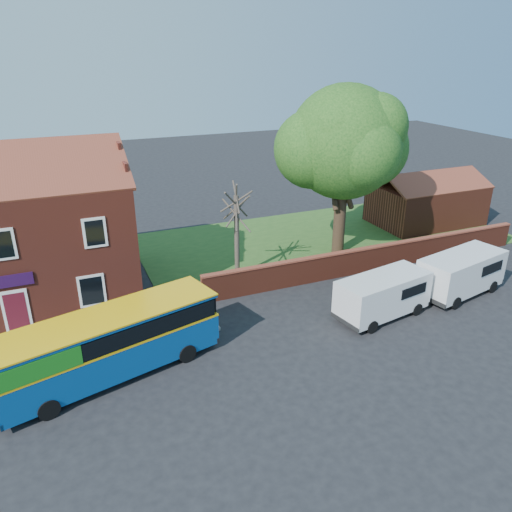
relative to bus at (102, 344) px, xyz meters
name	(u,v)px	position (x,y,z in m)	size (l,w,h in m)	color
ground	(206,387)	(3.64, -2.26, -1.61)	(120.00, 120.00, 0.00)	black
pavement	(20,350)	(-3.36, 3.49, -1.55)	(18.00, 3.50, 0.12)	gray
kerb	(20,371)	(-3.36, 1.74, -1.54)	(18.00, 0.15, 0.14)	slate
grass_strip	(324,238)	(16.64, 10.74, -1.59)	(26.00, 12.00, 0.04)	#426B28
shop_building	(10,240)	(-3.38, 9.24, 1.80)	(12.30, 8.13, 10.50)	maroon
boundary_wall	(373,258)	(16.64, 4.74, -0.80)	(22.00, 0.38, 1.60)	maroon
outbuilding	(426,203)	(25.64, 10.74, -0.01)	(8.20, 5.06, 4.17)	maroon
bus	(102,344)	(0.00, 0.00, 0.00)	(9.58, 4.70, 2.84)	navy
van_near	(383,294)	(13.72, -0.16, -0.38)	(5.28, 2.84, 2.20)	silver
van_far	(461,272)	(19.22, 0.24, -0.31)	(5.61, 3.15, 2.32)	silver
large_tree	(344,145)	(16.23, 8.25, 5.51)	(8.92, 7.05, 10.87)	black
bare_tree	(237,233)	(8.56, 7.04, 1.23)	(2.08, 2.48, 5.55)	#4C4238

